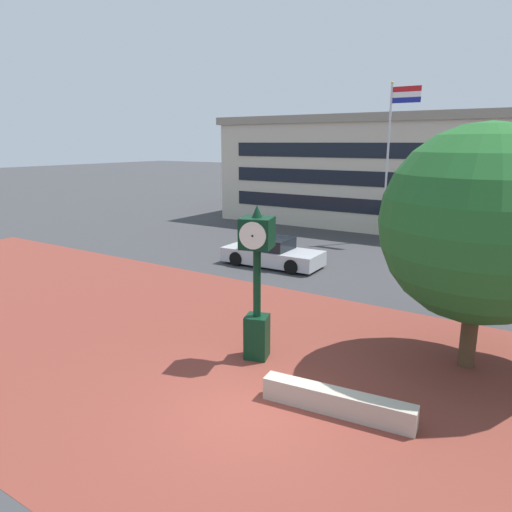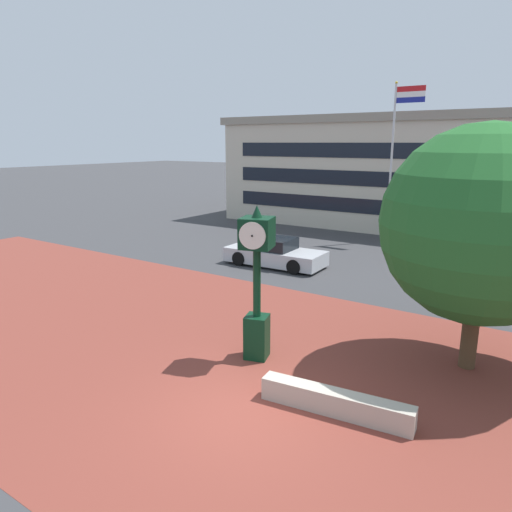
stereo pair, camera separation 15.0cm
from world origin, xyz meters
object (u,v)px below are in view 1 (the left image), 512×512
flagpole_primary (391,151)px  civic_building (470,171)px  plaza_tree (494,229)px  street_clock (257,279)px  car_street_near (271,253)px

flagpole_primary → civic_building: flagpole_primary is taller
plaza_tree → civic_building: (-4.25, 23.22, 0.11)m
street_clock → plaza_tree: 5.73m
street_clock → car_street_near: size_ratio=0.87×
street_clock → car_street_near: (-4.59, 8.29, -1.55)m
plaza_tree → car_street_near: 11.43m
street_clock → civic_building: bearing=71.2°
street_clock → plaza_tree: bearing=10.8°
street_clock → civic_building: 25.90m
street_clock → flagpole_primary: 16.81m
street_clock → civic_building: (0.66, 25.85, 1.47)m
flagpole_primary → civic_building: 9.88m
street_clock → car_street_near: street_clock is taller
car_street_near → flagpole_primary: 9.64m
civic_building → plaza_tree: bearing=-79.6°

